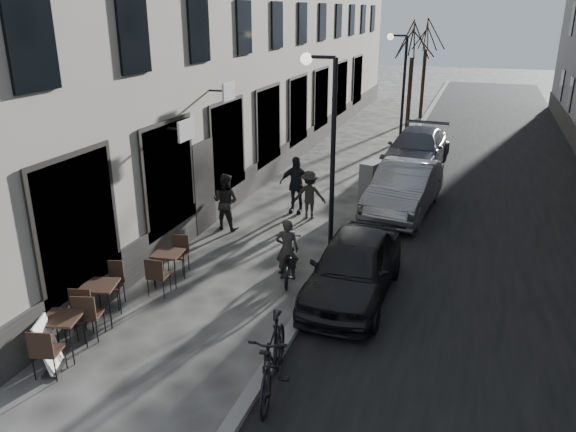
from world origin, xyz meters
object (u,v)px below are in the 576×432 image
Objects in this scene: tree_far at (427,35)px; pedestrian_near at (225,201)px; streetlamp_near at (326,137)px; bistro_set_b at (101,299)px; bicycle at (287,260)px; tree_near at (413,41)px; bistro_set_a at (63,332)px; car_far at (417,149)px; utility_cabinet at (372,182)px; bistro_set_c at (169,264)px; sign_board at (49,350)px; car_mid at (404,188)px; pedestrian_mid at (310,195)px; car_near at (353,267)px; moped at (273,357)px; pedestrian_far at (296,185)px; streetlamp_far at (400,80)px.

pedestrian_near is at bearing -99.42° from tree_far.
streetlamp_near reaches higher than bistro_set_b.
bicycle is 1.06× the size of pedestrian_near.
tree_near is 6.00m from tree_far.
tree_near is 21.48m from bistro_set_a.
pedestrian_near reaches higher than car_far.
bistro_set_a is 11.28m from utility_cabinet.
utility_cabinet is at bearing 59.30° from bistro_set_c.
sign_board is 0.59× the size of pedestrian_near.
sign_board is 0.21× the size of car_mid.
car_near is at bearing 108.14° from pedestrian_mid.
bistro_set_a is 0.78× the size of moped.
utility_cabinet is (0.27, 4.89, -2.49)m from streetlamp_near.
pedestrian_near reaches higher than bicycle.
tree_far is at bearing 84.22° from pedestrian_far.
tree_far is at bearing 75.58° from bistro_set_c.
car_near is 0.80× the size of car_far.
bistro_set_b is 7.76m from pedestrian_far.
streetlamp_far is 11.67m from pedestrian_near.
tree_near is 4.24× the size of utility_cabinet.
bistro_set_a is at bearing -138.06° from car_near.
tree_near reaches higher than pedestrian_near.
bistro_set_a is 8.73m from pedestrian_mid.
bistro_set_a is 1.24× the size of utility_cabinet.
car_near is 3.71m from moped.
streetlamp_near is 0.97× the size of car_far.
streetlamp_far reaches higher than car_near.
bistro_set_b is at bearing 81.01° from bistro_set_a.
bicycle is at bearing 168.27° from car_near.
utility_cabinet reaches higher than bicycle.
bistro_set_a is 8.96m from pedestrian_far.
bistro_set_a is 1.05× the size of bistro_set_c.
bistro_set_a is at bearing 66.17° from pedestrian_mid.
sign_board is (0.05, -0.44, -0.09)m from bistro_set_a.
car_far reaches higher than bicycle.
utility_cabinet is 0.74× the size of pedestrian_far.
bistro_set_c is 0.90× the size of bicycle.
bicycle is at bearing 38.87° from sign_board.
pedestrian_near is at bearing -113.28° from car_far.
tree_far reaches higher than utility_cabinet.
tree_far is at bearing 81.22° from moped.
pedestrian_mid is 7.35m from car_far.
pedestrian_far is at bearing -155.50° from car_mid.
streetlamp_far is 0.89× the size of tree_near.
pedestrian_mid is (2.26, 7.20, 0.24)m from bistro_set_b.
bistro_set_c is 0.38× the size of car_near.
streetlamp_far is at bearing 105.57° from car_mid.
bistro_set_c is 4.69m from moped.
bistro_set_c is 8.17m from utility_cabinet.
tree_near is 17.00m from bicycle.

